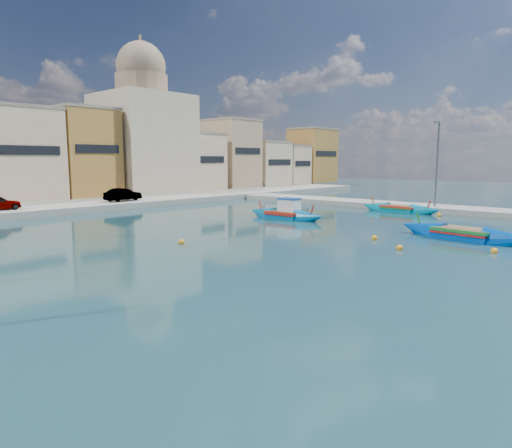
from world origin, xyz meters
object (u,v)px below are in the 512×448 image
luzzu_blue_cabin (285,215)px  luzzu_cyan_mid (399,210)px  quay_street_lamp (437,163)px  church_block (143,129)px  luzzu_blue_south (464,235)px

luzzu_blue_cabin → luzzu_cyan_mid: luzzu_blue_cabin is taller
quay_street_lamp → luzzu_cyan_mid: (-2.44, 2.16, -4.11)m
church_block → quay_street_lamp: bearing=-77.7°
luzzu_blue_cabin → luzzu_blue_south: luzzu_blue_cabin is taller
quay_street_lamp → luzzu_cyan_mid: quay_street_lamp is taller
luzzu_cyan_mid → luzzu_blue_south: luzzu_blue_south is taller
church_block → luzzu_cyan_mid: (5.00, -31.84, -8.18)m
luzzu_cyan_mid → luzzu_blue_cabin: bearing=155.5°
luzzu_blue_cabin → luzzu_cyan_mid: (10.37, -4.73, -0.08)m
luzzu_blue_cabin → luzzu_cyan_mid: bearing=-24.5°
quay_street_lamp → church_block: bearing=102.3°
church_block → quay_street_lamp: (7.44, -34.00, -4.07)m
luzzu_blue_south → church_block: bearing=82.0°
church_block → luzzu_blue_south: church_block is taller
luzzu_blue_south → luzzu_blue_cabin: bearing=88.5°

